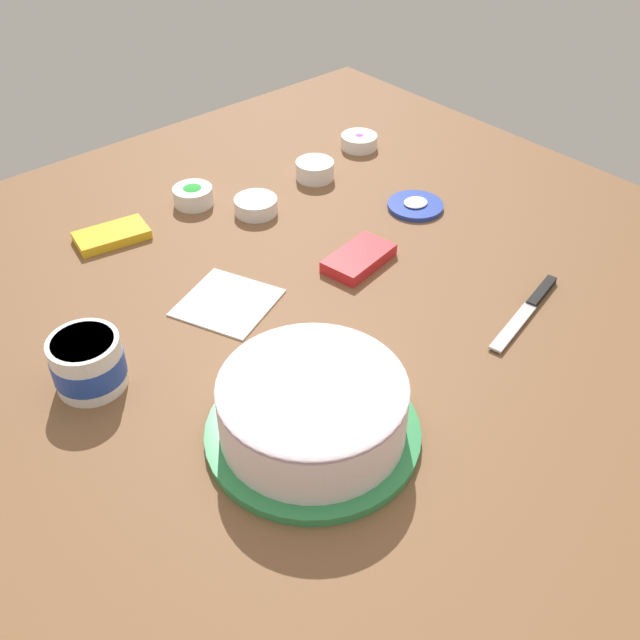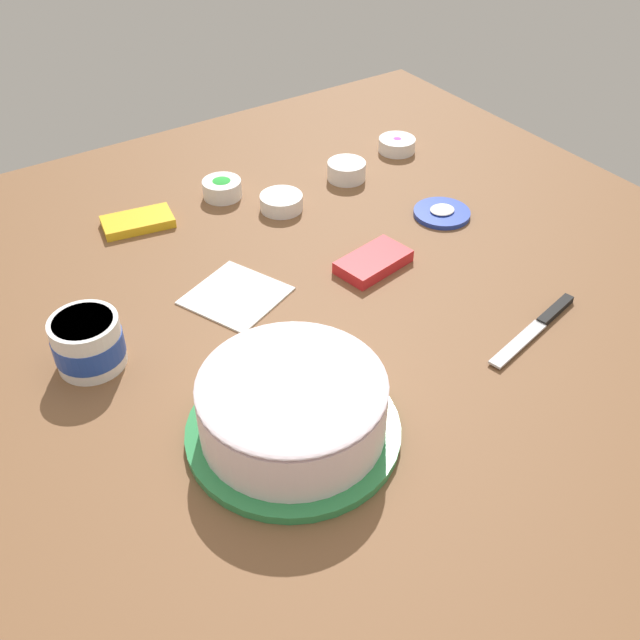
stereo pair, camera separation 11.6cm
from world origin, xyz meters
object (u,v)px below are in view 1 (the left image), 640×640
Objects in this scene: frosted_cake at (313,410)px; sprinkle_bowl_green at (192,195)px; sprinkle_bowl_rainbow at (359,141)px; sprinkle_bowl_pink at (256,205)px; spreading_knife at (530,306)px; frosting_tub at (88,362)px; sprinkle_bowl_yellow at (315,169)px; candy_box_lower at (112,235)px; candy_box_upper at (359,258)px; frosting_tub_lid at (415,205)px; paper_napkin at (227,302)px.

frosted_cake reaches higher than sprinkle_bowl_green.
sprinkle_bowl_rainbow is at bearing 175.07° from sprinkle_bowl_green.
spreading_knife is at bearing 106.19° from sprinkle_bowl_pink.
frosted_cake is 0.35m from frosting_tub.
frosting_tub reaches higher than sprinkle_bowl_yellow.
frosting_tub is (0.18, -0.30, -0.01)m from frosted_cake.
sprinkle_bowl_rainbow is 0.63m from candy_box_lower.
frosted_cake is 2.81× the size of frosting_tub.
sprinkle_bowl_yellow reaches higher than candy_box_upper.
sprinkle_bowl_pink is 0.64× the size of candy_box_upper.
sprinkle_bowl_pink is 0.37m from sprinkle_bowl_rainbow.
frosted_cake is 0.65m from frosting_tub_lid.
spreading_knife is at bearing 74.98° from frosting_tub_lid.
sprinkle_bowl_pink is at bearing 124.96° from sprinkle_bowl_green.
frosting_tub is 1.29× the size of sprinkle_bowl_yellow.
sprinkle_bowl_green is 0.93× the size of sprinkle_bowl_pink.
candy_box_upper is at bearing 176.11° from frosting_tub.
frosting_tub_lid is 0.48m from paper_napkin.
frosted_cake is at bearing 75.43° from paper_napkin.
sprinkle_bowl_rainbow is at bearing -107.28° from spreading_knife.
sprinkle_bowl_rainbow is (-0.17, -0.04, -0.00)m from sprinkle_bowl_yellow.
candy_box_upper is (-0.30, 0.37, 0.00)m from candy_box_lower.
frosting_tub_lid is 0.24m from sprinkle_bowl_yellow.
spreading_knife is (0.10, 0.36, -0.00)m from frosting_tub_lid.
frosting_tub is 0.72m from sprinkle_bowl_yellow.
frosting_tub is 0.94× the size of frosting_tub_lid.
candy_box_lower is (-0.03, -0.64, -0.04)m from frosted_cake.
frosting_tub is 0.79× the size of candy_box_lower.
candy_box_lower reaches higher than spreading_knife.
frosted_cake is at bearing 30.46° from frosting_tub_lid.
sprinkle_bowl_pink is at bearing -37.98° from frosting_tub_lid.
sprinkle_bowl_rainbow reaches higher than spreading_knife.
frosting_tub is 0.54m from sprinkle_bowl_pink.
candy_box_lower reaches higher than paper_napkin.
frosting_tub reaches higher than frosting_tub_lid.
paper_napkin is at bearing 43.43° from sprinkle_bowl_pink.
frosting_tub_lid reaches higher than spreading_knife.
sprinkle_bowl_rainbow is at bearing -154.00° from paper_napkin.
sprinkle_bowl_yellow is at bearing -130.96° from frosted_cake.
sprinkle_bowl_pink is 1.03× the size of sprinkle_bowl_rainbow.
frosting_tub_lid is at bearing 160.33° from candy_box_lower.
frosted_cake is at bearing 70.73° from sprinkle_bowl_green.
sprinkle_bowl_pink is at bearing -119.72° from frosted_cake.
frosting_tub_lid is 1.41× the size of sprinkle_bowl_green.
candy_box_lower is (0.46, -0.07, -0.01)m from sprinkle_bowl_yellow.
sprinkle_bowl_green reaches higher than paper_napkin.
sprinkle_bowl_green is at bearing -113.78° from paper_napkin.
sprinkle_bowl_yellow is 0.34m from candy_box_upper.
sprinkle_bowl_green is (0.34, -0.31, 0.02)m from frosting_tub_lid.
sprinkle_bowl_rainbow reaches higher than candy_box_upper.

